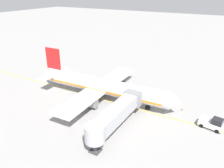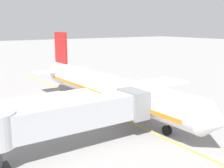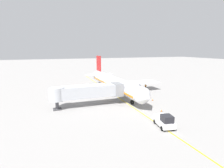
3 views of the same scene
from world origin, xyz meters
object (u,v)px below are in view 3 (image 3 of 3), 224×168
Objects in this scene: baggage_tug_lead at (137,87)px; ground_crew_marshaller at (145,96)px; baggage_cart_front at (140,88)px; pushback_tractor at (164,121)px; parked_airliner at (114,83)px; safety_cone_nose_right at (153,99)px; ground_crew_loader at (146,86)px; ground_crew_wing_walker at (139,91)px; safety_cone_wing_tip at (140,101)px; baggage_cart_second_in_train at (137,86)px; safety_cone_nose_left at (161,110)px; jet_bridge at (87,92)px.

ground_crew_marshaller reaches higher than baggage_tug_lead.
pushback_tractor is at bearing 70.06° from baggage_cart_front.
safety_cone_nose_right is at bearing 123.29° from parked_airliner.
pushback_tractor is 2.79× the size of ground_crew_loader.
pushback_tractor reaches higher than ground_crew_wing_walker.
ground_crew_loader is 2.86× the size of safety_cone_wing_tip.
baggage_tug_lead reaches higher than baggage_cart_front.
parked_airliner is 12.63× the size of baggage_cart_second_in_train.
baggage_tug_lead is 13.53m from ground_crew_marshaller.
baggage_cart_front is 5.00× the size of safety_cone_nose_right.
pushback_tractor reaches higher than ground_crew_loader.
ground_crew_marshaller is at bearing 71.47° from baggage_tug_lead.
baggage_cart_second_in_train is 5.00× the size of safety_cone_nose_left.
safety_cone_nose_right is at bearing -109.62° from safety_cone_nose_left.
ground_crew_loader reaches higher than baggage_cart_front.
ground_crew_wing_walker is (-16.24, -5.37, -2.51)m from jet_bridge.
safety_cone_nose_right is (5.11, 12.14, -0.66)m from ground_crew_loader.
ground_crew_wing_walker is 14.49m from safety_cone_nose_left.
jet_bridge is 9.97× the size of ground_crew_marshaller.
safety_cone_nose_right is at bearing -115.73° from pushback_tractor.
ground_crew_loader is (-11.87, -1.85, -2.23)m from parked_airliner.
parked_airliner is 22.06× the size of ground_crew_loader.
safety_cone_wing_tip is (-3.17, -14.22, -0.81)m from pushback_tractor.
safety_cone_wing_tip is at bearing -102.57° from pushback_tractor.
parked_airliner is 12.65m from safety_cone_nose_right.
ground_crew_wing_walker is (2.82, 6.76, 0.00)m from baggage_cart_second_in_train.
ground_crew_wing_walker is 2.86× the size of safety_cone_nose_right.
ground_crew_loader is 21.41m from safety_cone_nose_left.
ground_crew_marshaller is 2.74m from safety_cone_wing_tip.
safety_cone_wing_tip is (2.29, 1.34, -0.66)m from ground_crew_marshaller.
ground_crew_wing_walker is 1.00× the size of ground_crew_marshaller.
ground_crew_wing_walker is (-6.28, 3.76, -2.23)m from parked_airliner.
ground_crew_marshaller is at bearing -149.60° from safety_cone_wing_tip.
ground_crew_marshaller reaches higher than safety_cone_nose_left.
parked_airliner is 10.80m from ground_crew_marshaller.
safety_cone_nose_left is at bearing 80.91° from ground_crew_wing_walker.
safety_cone_nose_left is at bearing 97.71° from safety_cone_wing_tip.
parked_airliner is 13.51m from jet_bridge.
ground_crew_wing_walker is at bearing 45.10° from ground_crew_loader.
pushback_tractor is 7.99× the size of safety_cone_nose_right.
baggage_cart_front is 1.75× the size of ground_crew_wing_walker.
ground_crew_marshaller reaches higher than baggage_cart_front.
baggage_cart_front is at bearing -110.98° from ground_crew_marshaller.
pushback_tractor is 2.79× the size of ground_crew_marshaller.
ground_crew_wing_walker is at bearing 67.38° from baggage_cart_second_in_train.
baggage_tug_lead is 1.64× the size of ground_crew_marshaller.
ground_crew_marshaller is at bearing 72.50° from baggage_cart_second_in_train.
ground_crew_marshaller reaches higher than safety_cone_nose_right.
ground_crew_loader is (-5.59, -5.61, 0.00)m from ground_crew_wing_walker.
baggage_tug_lead is at bearing -108.97° from pushback_tractor.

